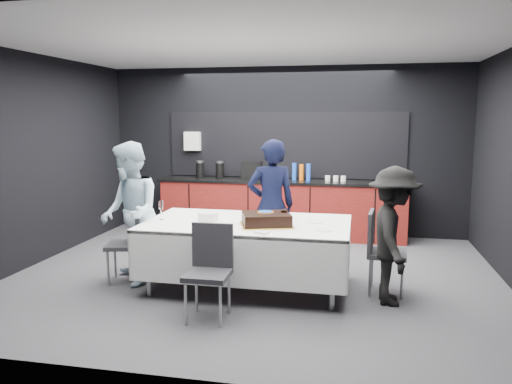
% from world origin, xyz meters
% --- Properties ---
extents(ground, '(6.00, 6.00, 0.00)m').
position_xyz_m(ground, '(0.00, 0.00, 0.00)').
color(ground, '#444449').
rests_on(ground, ground).
extents(room_shell, '(6.04, 5.04, 2.82)m').
position_xyz_m(room_shell, '(0.00, 0.00, 1.86)').
color(room_shell, white).
rests_on(room_shell, ground).
extents(kitchenette, '(4.10, 0.64, 2.05)m').
position_xyz_m(kitchenette, '(-0.02, 2.22, 0.54)').
color(kitchenette, '#5F120F').
rests_on(kitchenette, ground).
extents(party_table, '(2.32, 1.32, 0.78)m').
position_xyz_m(party_table, '(0.00, -0.40, 0.64)').
color(party_table, '#99999E').
rests_on(party_table, ground).
extents(cake_assembly, '(0.67, 0.60, 0.17)m').
position_xyz_m(cake_assembly, '(0.25, -0.55, 0.85)').
color(cake_assembly, '#EDBA45').
rests_on(cake_assembly, party_table).
extents(plate_stack, '(0.23, 0.23, 0.10)m').
position_xyz_m(plate_stack, '(-0.45, -0.45, 0.83)').
color(plate_stack, white).
rests_on(plate_stack, party_table).
extents(loose_plate_near, '(0.18, 0.18, 0.01)m').
position_xyz_m(loose_plate_near, '(-0.30, -0.86, 0.78)').
color(loose_plate_near, white).
rests_on(loose_plate_near, party_table).
extents(loose_plate_right_a, '(0.20, 0.20, 0.01)m').
position_xyz_m(loose_plate_right_a, '(0.75, -0.26, 0.78)').
color(loose_plate_right_a, white).
rests_on(loose_plate_right_a, party_table).
extents(loose_plate_right_b, '(0.20, 0.20, 0.01)m').
position_xyz_m(loose_plate_right_b, '(0.89, -0.66, 0.78)').
color(loose_plate_right_b, white).
rests_on(loose_plate_right_b, party_table).
extents(loose_plate_far, '(0.20, 0.20, 0.01)m').
position_xyz_m(loose_plate_far, '(0.16, -0.05, 0.78)').
color(loose_plate_far, white).
rests_on(loose_plate_far, party_table).
extents(fork_pile, '(0.17, 0.13, 0.02)m').
position_xyz_m(fork_pile, '(0.27, -0.94, 0.79)').
color(fork_pile, white).
rests_on(fork_pile, party_table).
extents(champagne_flute, '(0.06, 0.06, 0.22)m').
position_xyz_m(champagne_flute, '(-1.00, -0.50, 0.94)').
color(champagne_flute, white).
rests_on(champagne_flute, party_table).
extents(chair_left, '(0.51, 0.51, 0.92)m').
position_xyz_m(chair_left, '(-1.40, -0.47, 0.53)').
color(chair_left, '#2A2A2E').
rests_on(chair_left, ground).
extents(chair_right, '(0.46, 0.46, 0.92)m').
position_xyz_m(chair_right, '(1.49, -0.26, 0.53)').
color(chair_right, '#2A2A2E').
rests_on(chair_right, ground).
extents(chair_near, '(0.43, 0.43, 0.92)m').
position_xyz_m(chair_near, '(-0.18, -1.30, 0.53)').
color(chair_near, '#2A2A2E').
rests_on(chair_near, ground).
extents(person_center, '(0.72, 0.61, 1.69)m').
position_xyz_m(person_center, '(0.15, 0.33, 0.85)').
color(person_center, black).
rests_on(person_center, ground).
extents(person_left, '(0.99, 1.04, 1.69)m').
position_xyz_m(person_left, '(-1.39, -0.50, 0.84)').
color(person_left, silver).
rests_on(person_left, ground).
extents(person_right, '(0.58, 0.97, 1.46)m').
position_xyz_m(person_right, '(1.61, -0.57, 0.73)').
color(person_right, black).
rests_on(person_right, ground).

